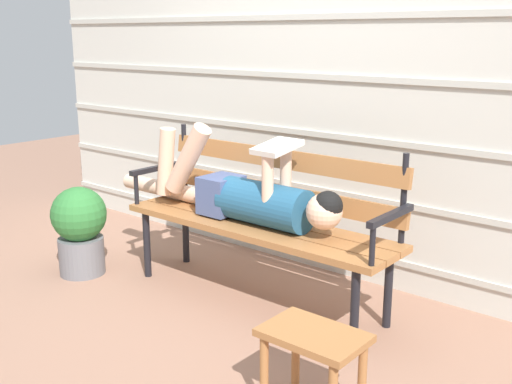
# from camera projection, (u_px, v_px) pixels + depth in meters

# --- Properties ---
(ground_plane) EXTENTS (12.00, 12.00, 0.00)m
(ground_plane) POSITION_uv_depth(u_px,v_px,m) (243.00, 305.00, 3.50)
(ground_plane) COLOR #936B56
(house_siding) EXTENTS (5.19, 0.08, 2.49)m
(house_siding) POSITION_uv_depth(u_px,v_px,m) (326.00, 77.00, 3.78)
(house_siding) COLOR beige
(house_siding) RESTS_ON ground
(park_bench) EXTENTS (1.71, 0.45, 0.93)m
(park_bench) POSITION_uv_depth(u_px,v_px,m) (263.00, 212.00, 3.51)
(park_bench) COLOR #9E6638
(park_bench) RESTS_ON ground
(reclining_person) EXTENTS (1.74, 0.26, 0.54)m
(reclining_person) POSITION_uv_depth(u_px,v_px,m) (244.00, 194.00, 3.49)
(reclining_person) COLOR #23567A
(footstool) EXTENTS (0.41, 0.27, 0.37)m
(footstool) POSITION_uv_depth(u_px,v_px,m) (313.00, 350.00, 2.43)
(footstool) COLOR #9E6638
(footstool) RESTS_ON ground
(potted_plant) EXTENTS (0.35, 0.35, 0.57)m
(potted_plant) POSITION_uv_depth(u_px,v_px,m) (80.00, 227.00, 3.90)
(potted_plant) COLOR slate
(potted_plant) RESTS_ON ground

